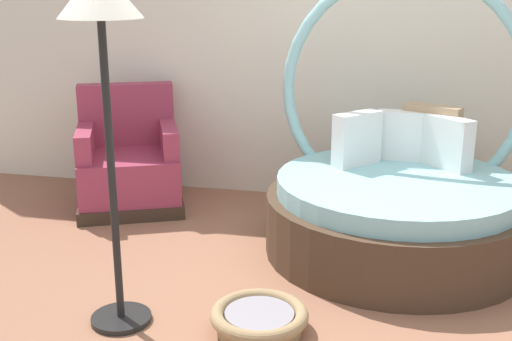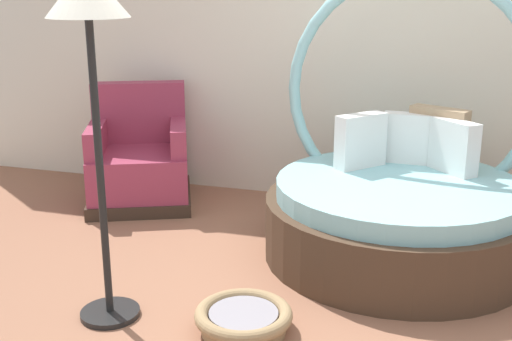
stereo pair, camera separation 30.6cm
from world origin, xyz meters
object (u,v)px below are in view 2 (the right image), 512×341
object	(u,v)px
pet_basket	(244,319)
floor_lamp	(89,28)
red_armchair	(140,162)
round_daybed	(399,199)

from	to	relation	value
pet_basket	floor_lamp	size ratio (longest dim) A/B	0.28
red_armchair	pet_basket	world-z (taller)	red_armchair
red_armchair	pet_basket	bearing A→B (deg)	-49.78
red_armchair	floor_lamp	distance (m)	2.23
floor_lamp	pet_basket	bearing A→B (deg)	4.29
pet_basket	floor_lamp	distance (m)	1.64
round_daybed	red_armchair	bearing A→B (deg)	168.48
round_daybed	pet_basket	world-z (taller)	round_daybed
round_daybed	floor_lamp	world-z (taller)	round_daybed
round_daybed	floor_lamp	bearing A→B (deg)	-136.77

